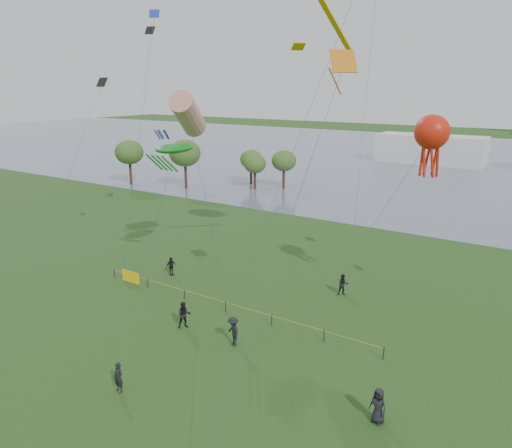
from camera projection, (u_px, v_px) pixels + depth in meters
The scene contains 16 objects.
ground_plane at pixel (142, 428), 24.27m from camera, with size 400.00×400.00×0.00m, color #183912.
lake at pixel (494, 165), 104.45m from camera, with size 400.00×120.00×0.08m, color slate.
pavilion_left at pixel (430, 149), 106.05m from camera, with size 22.00×8.00×6.00m, color silver.
trees at pixel (202, 156), 80.78m from camera, with size 27.59×15.65×7.86m.
fence at pixel (164, 287), 39.87m from camera, with size 24.07×0.07×1.05m.
spectator_a at pixel (184, 315), 34.08m from camera, with size 0.92×0.71×1.89m, color black.
spectator_b at pixel (233, 331), 31.76m from camera, with size 1.25×0.72×1.94m, color black.
spectator_c at pixel (171, 266), 43.64m from camera, with size 0.97×0.40×1.65m, color black.
spectator_d at pixel (378, 406), 24.44m from camera, with size 0.91×0.59×1.86m, color black.
spectator_f at pixel (118, 377), 26.95m from camera, with size 0.63×0.41×1.72m, color black.
spectator_g at pixel (343, 285), 39.47m from camera, with size 0.84×0.66×1.73m, color black.
kite_windsock at pixel (188, 115), 40.11m from camera, with size 5.07×5.22×15.81m.
kite_creature at pixel (175, 149), 40.45m from camera, with size 3.59×4.50×11.56m.
kite_octopus at pixel (432, 133), 32.17m from camera, with size 6.72×8.09×14.32m.
kite_delta at pixel (336, 83), 25.05m from camera, with size 1.43×14.07×17.87m.
small_kites at pixel (294, 9), 35.70m from camera, with size 41.93×11.97×12.28m.
Camera 1 is at (16.11, -14.17, 16.07)m, focal length 35.00 mm.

